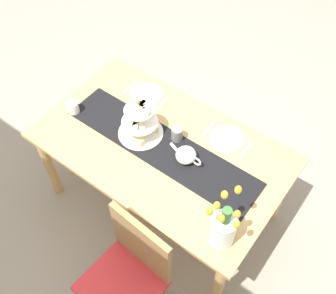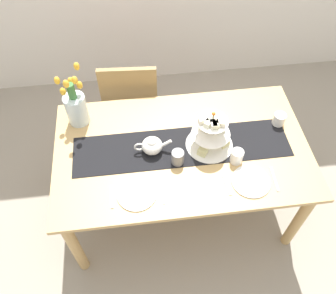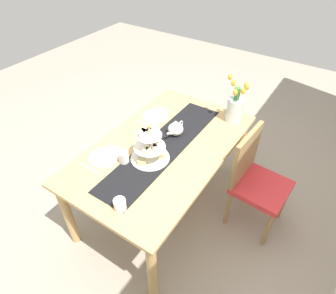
{
  "view_description": "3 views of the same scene",
  "coord_description": "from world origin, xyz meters",
  "px_view_note": "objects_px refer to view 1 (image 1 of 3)",
  "views": [
    {
      "loc": [
        -0.99,
        1.26,
        2.8
      ],
      "look_at": [
        -0.06,
        0.02,
        0.78
      ],
      "focal_mm": 43.26,
      "sensor_mm": 36.0,
      "label": 1
    },
    {
      "loc": [
        -0.26,
        -1.34,
        2.51
      ],
      "look_at": [
        -0.1,
        -0.04,
        0.81
      ],
      "focal_mm": 37.6,
      "sensor_mm": 36.0,
      "label": 2
    },
    {
      "loc": [
        1.47,
        1.02,
        2.24
      ],
      "look_at": [
        0.01,
        0.06,
        0.75
      ],
      "focal_mm": 30.93,
      "sensor_mm": 36.0,
      "label": 3
    }
  ],
  "objects_px": {
    "knife_right": "(131,86)",
    "dining_table": "(162,155)",
    "tiered_cake_stand": "(140,123)",
    "cream_jug": "(73,107)",
    "chair_left": "(129,272)",
    "fork_right": "(163,104)",
    "dinner_plate_left": "(227,139)",
    "mug_white_text": "(138,107)",
    "fork_left": "(246,149)",
    "teapot": "(186,155)",
    "dinner_plate_right": "(146,95)",
    "knife_left": "(209,129)",
    "tulip_vase": "(223,227)",
    "mug_grey": "(177,134)"
  },
  "relations": [
    {
      "from": "knife_left",
      "to": "dinner_plate_right",
      "type": "height_order",
      "value": "dinner_plate_right"
    },
    {
      "from": "fork_right",
      "to": "mug_white_text",
      "type": "height_order",
      "value": "mug_white_text"
    },
    {
      "from": "teapot",
      "to": "knife_right",
      "type": "height_order",
      "value": "teapot"
    },
    {
      "from": "knife_left",
      "to": "chair_left",
      "type": "bearing_deg",
      "value": 97.72
    },
    {
      "from": "chair_left",
      "to": "mug_white_text",
      "type": "distance_m",
      "value": 1.09
    },
    {
      "from": "dining_table",
      "to": "mug_grey",
      "type": "bearing_deg",
      "value": -112.55
    },
    {
      "from": "chair_left",
      "to": "tulip_vase",
      "type": "bearing_deg",
      "value": -132.07
    },
    {
      "from": "cream_jug",
      "to": "mug_grey",
      "type": "bearing_deg",
      "value": -162.01
    },
    {
      "from": "tulip_vase",
      "to": "knife_right",
      "type": "bearing_deg",
      "value": -28.06
    },
    {
      "from": "fork_left",
      "to": "mug_white_text",
      "type": "bearing_deg",
      "value": 11.73
    },
    {
      "from": "fork_left",
      "to": "cream_jug",
      "type": "bearing_deg",
      "value": 20.76
    },
    {
      "from": "teapot",
      "to": "knife_left",
      "type": "height_order",
      "value": "teapot"
    },
    {
      "from": "tiered_cake_stand",
      "to": "tulip_vase",
      "type": "xyz_separation_m",
      "value": [
        -0.83,
        0.32,
        0.03
      ]
    },
    {
      "from": "fork_left",
      "to": "fork_right",
      "type": "relative_size",
      "value": 1.0
    },
    {
      "from": "knife_right",
      "to": "dining_table",
      "type": "bearing_deg",
      "value": 149.54
    },
    {
      "from": "tiered_cake_stand",
      "to": "knife_right",
      "type": "xyz_separation_m",
      "value": [
        0.34,
        -0.3,
        -0.1
      ]
    },
    {
      "from": "tulip_vase",
      "to": "cream_jug",
      "type": "distance_m",
      "value": 1.34
    },
    {
      "from": "teapot",
      "to": "tulip_vase",
      "type": "distance_m",
      "value": 0.57
    },
    {
      "from": "tiered_cake_stand",
      "to": "dinner_plate_left",
      "type": "relative_size",
      "value": 1.32
    },
    {
      "from": "teapot",
      "to": "knife_right",
      "type": "xyz_separation_m",
      "value": [
        0.7,
        -0.3,
        -0.06
      ]
    },
    {
      "from": "tiered_cake_stand",
      "to": "knife_left",
      "type": "xyz_separation_m",
      "value": [
        -0.34,
        -0.3,
        -0.1
      ]
    },
    {
      "from": "chair_left",
      "to": "mug_grey",
      "type": "relative_size",
      "value": 9.58
    },
    {
      "from": "cream_jug",
      "to": "dinner_plate_right",
      "type": "distance_m",
      "value": 0.52
    },
    {
      "from": "cream_jug",
      "to": "dinner_plate_right",
      "type": "height_order",
      "value": "cream_jug"
    },
    {
      "from": "teapot",
      "to": "tulip_vase",
      "type": "xyz_separation_m",
      "value": [
        -0.46,
        0.32,
        0.08
      ]
    },
    {
      "from": "tiered_cake_stand",
      "to": "dinner_plate_right",
      "type": "distance_m",
      "value": 0.37
    },
    {
      "from": "mug_white_text",
      "to": "cream_jug",
      "type": "bearing_deg",
      "value": 36.96
    },
    {
      "from": "chair_left",
      "to": "cream_jug",
      "type": "xyz_separation_m",
      "value": [
        0.97,
        -0.58,
        0.27
      ]
    },
    {
      "from": "teapot",
      "to": "fork_left",
      "type": "distance_m",
      "value": 0.4
    },
    {
      "from": "tulip_vase",
      "to": "mug_white_text",
      "type": "relative_size",
      "value": 4.54
    },
    {
      "from": "dining_table",
      "to": "knife_right",
      "type": "distance_m",
      "value": 0.6
    },
    {
      "from": "fork_left",
      "to": "dining_table",
      "type": "bearing_deg",
      "value": 33.52
    },
    {
      "from": "teapot",
      "to": "cream_jug",
      "type": "height_order",
      "value": "teapot"
    },
    {
      "from": "dinner_plate_right",
      "to": "mug_white_text",
      "type": "relative_size",
      "value": 2.42
    },
    {
      "from": "chair_left",
      "to": "teapot",
      "type": "height_order",
      "value": "chair_left"
    },
    {
      "from": "chair_left",
      "to": "tiered_cake_stand",
      "type": "bearing_deg",
      "value": -56.0
    },
    {
      "from": "teapot",
      "to": "mug_grey",
      "type": "height_order",
      "value": "teapot"
    },
    {
      "from": "dining_table",
      "to": "fork_right",
      "type": "distance_m",
      "value": 0.39
    },
    {
      "from": "tiered_cake_stand",
      "to": "teapot",
      "type": "height_order",
      "value": "tiered_cake_stand"
    },
    {
      "from": "dinner_plate_left",
      "to": "knife_right",
      "type": "relative_size",
      "value": 1.35
    },
    {
      "from": "tiered_cake_stand",
      "to": "cream_jug",
      "type": "height_order",
      "value": "tiered_cake_stand"
    },
    {
      "from": "chair_left",
      "to": "dinner_plate_left",
      "type": "relative_size",
      "value": 3.96
    },
    {
      "from": "tulip_vase",
      "to": "fork_right",
      "type": "xyz_separation_m",
      "value": [
        0.88,
        -0.62,
        -0.14
      ]
    },
    {
      "from": "chair_left",
      "to": "tiered_cake_stand",
      "type": "distance_m",
      "value": 0.92
    },
    {
      "from": "dinner_plate_left",
      "to": "knife_right",
      "type": "distance_m",
      "value": 0.82
    },
    {
      "from": "tulip_vase",
      "to": "knife_right",
      "type": "height_order",
      "value": "tulip_vase"
    },
    {
      "from": "dinner_plate_right",
      "to": "knife_right",
      "type": "distance_m",
      "value": 0.15
    },
    {
      "from": "fork_left",
      "to": "mug_grey",
      "type": "bearing_deg",
      "value": 25.35
    },
    {
      "from": "fork_right",
      "to": "mug_white_text",
      "type": "relative_size",
      "value": 1.58
    },
    {
      "from": "chair_left",
      "to": "fork_right",
      "type": "xyz_separation_m",
      "value": [
        0.53,
        -1.01,
        0.23
      ]
    }
  ]
}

